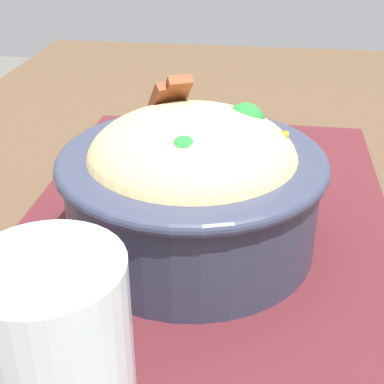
{
  "coord_description": "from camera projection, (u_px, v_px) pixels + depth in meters",
  "views": [
    {
      "loc": [
        -0.48,
        -0.05,
        0.99
      ],
      "look_at": [
        -0.08,
        0.01,
        0.77
      ],
      "focal_mm": 51.77,
      "sensor_mm": 36.0,
      "label": 1
    }
  ],
  "objects": [
    {
      "name": "table",
      "position": [
        210.0,
        262.0,
        0.59
      ],
      "size": [
        1.23,
        0.77,
        0.72
      ],
      "color": "#4C3826",
      "rests_on": "ground_plane"
    },
    {
      "name": "drinking_glass",
      "position": [
        59.0,
        365.0,
        0.29
      ],
      "size": [
        0.08,
        0.08,
        0.12
      ],
      "color": "silver",
      "rests_on": "table"
    },
    {
      "name": "bowl",
      "position": [
        192.0,
        182.0,
        0.45
      ],
      "size": [
        0.22,
        0.22,
        0.14
      ],
      "color": "#2D3347",
      "rests_on": "placemat"
    },
    {
      "name": "fork",
      "position": [
        194.0,
        178.0,
        0.58
      ],
      "size": [
        0.04,
        0.13,
        0.0
      ],
      "color": "#B9B9B9",
      "rests_on": "placemat"
    },
    {
      "name": "placemat",
      "position": [
        207.0,
        215.0,
        0.52
      ],
      "size": [
        0.47,
        0.34,
        0.0
      ],
      "primitive_type": "cube",
      "rotation": [
        0.0,
        0.0,
        -0.01
      ],
      "color": "#47191E",
      "rests_on": "table"
    }
  ]
}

